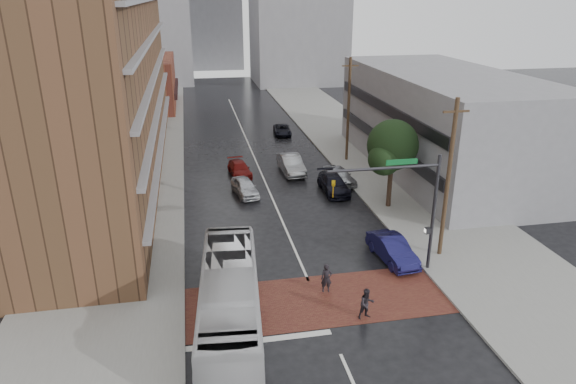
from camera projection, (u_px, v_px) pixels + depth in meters
ground at (319, 306)px, 27.16m from camera, size 160.00×160.00×0.00m
crosswalk at (317, 300)px, 27.62m from camera, size 14.00×5.00×0.02m
sidewalk_west at (135, 169)px, 47.99m from camera, size 9.00×90.00×0.15m
sidewalk_east at (369, 155)px, 52.05m from camera, size 9.00×90.00×0.15m
apartment_block at (83, 12)px, 41.60m from camera, size 10.00×44.00×28.00m
storefront_west at (146, 83)px, 73.21m from camera, size 8.00×16.00×7.00m
building_east at (442, 122)px, 46.75m from camera, size 11.00×26.00×9.00m
distant_tower_center at (212, 10)px, 109.78m from camera, size 12.00×10.00×24.00m
street_tree at (393, 148)px, 37.97m from camera, size 4.20×4.10×6.90m
signal_mast at (411, 198)px, 28.77m from camera, size 6.50×0.30×7.20m
utility_pole_near at (448, 179)px, 30.51m from camera, size 1.60×0.26×10.00m
utility_pole_far at (348, 109)px, 48.82m from camera, size 1.60×0.26×10.00m
transit_bus at (230, 300)px, 24.73m from camera, size 3.74×11.85×3.25m
pedestrian_a at (326, 278)px, 28.16m from camera, size 0.65×0.46×1.67m
pedestrian_b at (367, 304)px, 25.85m from camera, size 0.90×0.75×1.68m
car_travel_a at (245, 187)px, 41.82m from camera, size 2.30×4.27×1.38m
car_travel_b at (291, 164)px, 46.96m from camera, size 1.99×5.12×1.66m
car_travel_c at (239, 169)px, 46.40m from camera, size 2.12×4.35×1.22m
suv_travel at (282, 130)px, 59.81m from camera, size 2.26×4.26×1.14m
car_parked_near at (392, 249)px, 31.55m from camera, size 2.05×4.64×1.48m
car_parked_mid at (334, 184)px, 42.48m from camera, size 1.97×4.82×1.40m
car_parked_far at (340, 176)px, 44.38m from camera, size 2.44×4.45×1.43m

